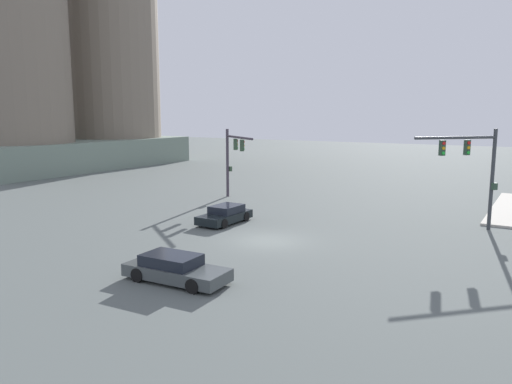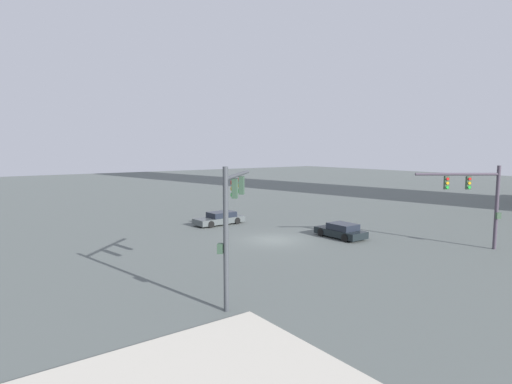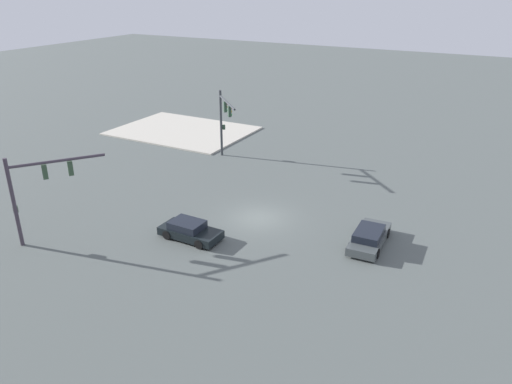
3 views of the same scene
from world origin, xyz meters
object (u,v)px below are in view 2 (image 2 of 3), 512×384
at_px(traffic_signal_opposite_side, 478,194).
at_px(sedan_car_waiting_far, 220,219).
at_px(traffic_signal_near_corner, 232,211).
at_px(sedan_car_approaching, 341,231).

distance_m(traffic_signal_opposite_side, sedan_car_waiting_far, 21.91).
xyz_separation_m(traffic_signal_near_corner, sedan_car_approaching, (-6.29, 14.74, -3.78)).
bearing_deg(sedan_car_approaching, traffic_signal_opposite_side, -148.74).
height_order(traffic_signal_opposite_side, sedan_car_approaching, traffic_signal_opposite_side).
relative_size(traffic_signal_opposite_side, sedan_car_waiting_far, 1.23).
height_order(traffic_signal_near_corner, traffic_signal_opposite_side, traffic_signal_near_corner).
height_order(traffic_signal_near_corner, sedan_car_approaching, traffic_signal_near_corner).
relative_size(traffic_signal_opposite_side, sedan_car_approaching, 1.41).
bearing_deg(traffic_signal_near_corner, traffic_signal_opposite_side, -50.71).
distance_m(sedan_car_approaching, sedan_car_waiting_far, 11.97).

